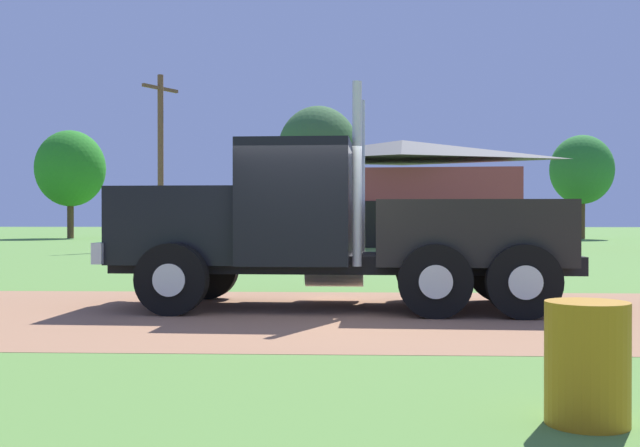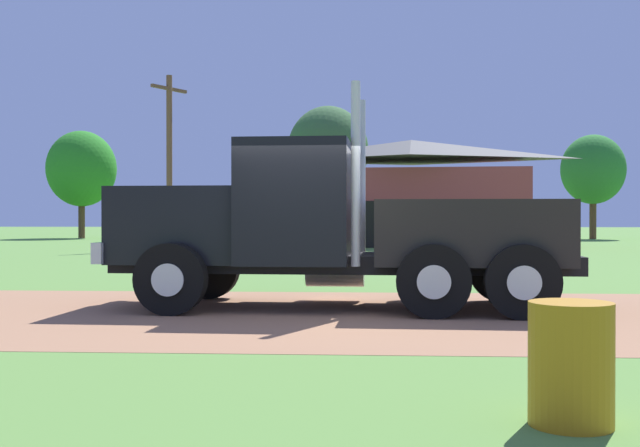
% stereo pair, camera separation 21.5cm
% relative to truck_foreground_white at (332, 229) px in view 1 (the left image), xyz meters
% --- Properties ---
extents(ground_plane, '(200.00, 200.00, 0.00)m').
position_rel_truck_foreground_white_xyz_m(ground_plane, '(-0.32, -0.89, -1.26)').
color(ground_plane, '#58853A').
extents(dirt_track, '(120.00, 6.84, 0.01)m').
position_rel_truck_foreground_white_xyz_m(dirt_track, '(-0.32, -0.89, -1.25)').
color(dirt_track, '#9A6C4C').
rests_on(dirt_track, ground_plane).
extents(truck_foreground_white, '(7.42, 2.96, 3.46)m').
position_rel_truck_foreground_white_xyz_m(truck_foreground_white, '(0.00, 0.00, 0.00)').
color(truck_foreground_white, black).
rests_on(truck_foreground_white, ground_plane).
extents(steel_barrel, '(0.58, 0.58, 0.86)m').
position_rel_truck_foreground_white_xyz_m(steel_barrel, '(1.97, -7.00, -0.83)').
color(steel_barrel, '#B27214').
rests_on(steel_barrel, ground_plane).
extents(shed_building, '(12.05, 6.24, 5.28)m').
position_rel_truck_foreground_white_xyz_m(shed_building, '(2.78, 26.70, 1.28)').
color(shed_building, '#963C3C').
rests_on(shed_building, ground_plane).
extents(utility_pole_near, '(1.18, 2.00, 7.78)m').
position_rel_truck_foreground_white_xyz_m(utility_pole_near, '(-8.24, 22.08, 2.88)').
color(utility_pole_near, brown).
rests_on(utility_pole_near, ground_plane).
extents(tree_left, '(4.68, 4.68, 7.31)m').
position_rel_truck_foreground_white_xyz_m(tree_left, '(-18.82, 39.90, 3.46)').
color(tree_left, '#513823').
rests_on(tree_left, ground_plane).
extents(tree_mid, '(5.22, 5.22, 8.59)m').
position_rel_truck_foreground_white_xyz_m(tree_mid, '(-1.91, 37.98, 4.45)').
color(tree_mid, '#513823').
rests_on(tree_mid, ground_plane).
extents(tree_right, '(4.13, 4.13, 6.83)m').
position_rel_truck_foreground_white_xyz_m(tree_right, '(15.35, 39.71, 3.28)').
color(tree_right, '#513823').
rests_on(tree_right, ground_plane).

